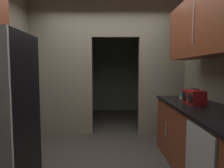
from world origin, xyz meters
TOP-DOWN VIEW (x-y plane):
  - kitchen_partition at (-0.05, 1.47)m, footprint 3.16×0.12m
  - adjoining_room_shell at (0.00, 3.08)m, footprint 3.16×2.33m
  - lower_cabinet_run at (1.24, -0.17)m, footprint 0.69×2.12m
  - upper_cabinet_counterside at (1.24, -0.17)m, footprint 0.36×1.91m
  - boombox at (1.21, 0.08)m, footprint 0.20×0.34m
  - book_stack at (1.21, 0.40)m, footprint 0.14×0.17m

SIDE VIEW (x-z plane):
  - lower_cabinet_run at x=1.24m, z-range 0.00..0.89m
  - book_stack at x=1.21m, z-range 0.89..0.99m
  - boombox at x=1.21m, z-range 0.88..1.09m
  - adjoining_room_shell at x=0.00m, z-range 0.00..2.80m
  - kitchen_partition at x=-0.05m, z-range 0.11..2.91m
  - upper_cabinet_counterside at x=1.24m, z-range 1.51..2.28m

